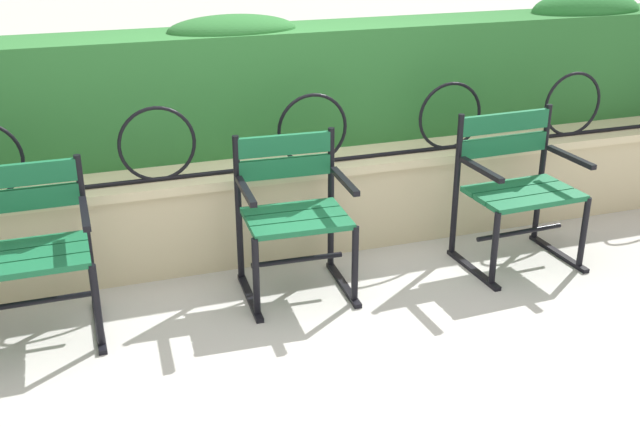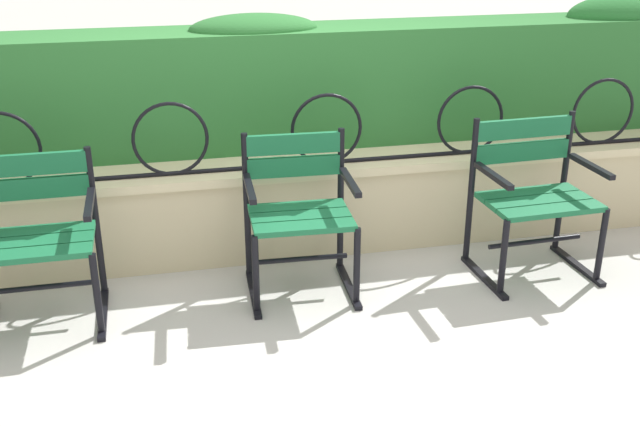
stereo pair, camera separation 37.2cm
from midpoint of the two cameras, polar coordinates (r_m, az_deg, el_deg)
ground_plane at (r=3.86m, az=-2.17°, el=-8.30°), size 60.00×60.00×0.00m
stone_wall at (r=4.53m, az=-5.60°, el=0.44°), size 8.22×0.41×0.55m
iron_arch_fence at (r=4.27m, az=-8.30°, el=5.41°), size 7.67×0.02×0.42m
hedge_row at (r=4.73m, az=-6.79°, el=9.66°), size 8.06×0.47×0.85m
park_chair_left at (r=3.92m, az=-23.81°, el=-2.35°), size 0.60×0.52×0.83m
park_chair_centre at (r=4.02m, az=-4.71°, el=0.20°), size 0.59×0.54×0.84m
park_chair_right at (r=4.44m, az=12.26°, el=2.12°), size 0.65×0.55×0.87m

